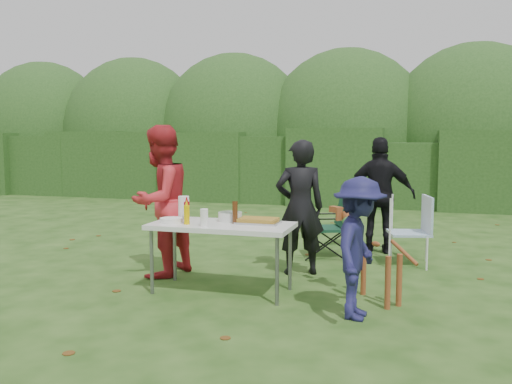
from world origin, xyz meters
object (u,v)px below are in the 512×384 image
(folding_table, at_px, (222,229))
(lawn_chair, at_px, (409,230))
(mustard_bottle, at_px, (187,215))
(dog, at_px, (376,258))
(beer_bottle, at_px, (235,213))
(paper_towel_roll, at_px, (184,208))
(ketchup_bottle, at_px, (187,212))
(person_black_puffy, at_px, (380,195))
(person_red_jacket, at_px, (160,201))
(person_cook, at_px, (300,207))
(child, at_px, (359,248))
(camping_chair, at_px, (328,224))

(folding_table, height_order, lawn_chair, lawn_chair)
(lawn_chair, relative_size, mustard_bottle, 4.53)
(dog, relative_size, beer_bottle, 3.93)
(dog, xyz_separation_m, beer_bottle, (-1.45, -0.10, 0.41))
(paper_towel_roll, bearing_deg, ketchup_bottle, -56.19)
(person_black_puffy, height_order, ketchup_bottle, person_black_puffy)
(person_red_jacket, relative_size, paper_towel_roll, 6.88)
(person_red_jacket, distance_m, mustard_bottle, 0.85)
(ketchup_bottle, bearing_deg, person_cook, 44.92)
(child, relative_size, mustard_bottle, 6.50)
(lawn_chair, bearing_deg, mustard_bottle, 28.01)
(lawn_chair, bearing_deg, person_black_puffy, -70.70)
(mustard_bottle, relative_size, paper_towel_roll, 0.77)
(person_red_jacket, distance_m, paper_towel_roll, 0.54)
(person_black_puffy, xyz_separation_m, mustard_bottle, (-1.81, -2.63, 0.02))
(folding_table, xyz_separation_m, beer_bottle, (0.14, 0.02, 0.17))
(person_cook, xyz_separation_m, paper_towel_roll, (-1.13, -0.86, 0.06))
(dog, height_order, mustard_bottle, mustard_bottle)
(person_cook, xyz_separation_m, person_red_jacket, (-1.57, -0.55, 0.09))
(dog, height_order, ketchup_bottle, ketchup_bottle)
(paper_towel_roll, bearing_deg, child, -15.66)
(person_red_jacket, bearing_deg, beer_bottle, 80.23)
(child, xyz_separation_m, dog, (0.11, 0.54, -0.20))
(lawn_chair, bearing_deg, folding_table, 30.41)
(lawn_chair, relative_size, ketchup_bottle, 4.12)
(person_black_puffy, xyz_separation_m, paper_towel_roll, (-1.97, -2.34, 0.05))
(child, distance_m, ketchup_bottle, 1.92)
(folding_table, xyz_separation_m, ketchup_bottle, (-0.39, -0.02, 0.16))
(folding_table, xyz_separation_m, person_red_jacket, (-0.94, 0.45, 0.21))
(person_red_jacket, xyz_separation_m, mustard_bottle, (0.61, -0.60, -0.05))
(camping_chair, bearing_deg, dog, 90.33)
(person_red_jacket, relative_size, ketchup_bottle, 8.13)
(folding_table, bearing_deg, dog, 4.41)
(beer_bottle, distance_m, paper_towel_roll, 0.65)
(folding_table, distance_m, person_black_puffy, 2.88)
(folding_table, xyz_separation_m, lawn_chair, (1.89, 1.85, -0.23))
(mustard_bottle, bearing_deg, lawn_chair, 42.03)
(dog, distance_m, paper_towel_roll, 2.13)
(person_cook, distance_m, beer_bottle, 1.09)
(person_black_puffy, bearing_deg, beer_bottle, 57.20)
(person_cook, bearing_deg, beer_bottle, 41.03)
(person_red_jacket, xyz_separation_m, person_black_puffy, (2.41, 2.03, -0.07))
(person_red_jacket, height_order, ketchup_bottle, person_red_jacket)
(person_cook, relative_size, person_black_puffy, 0.98)
(dog, xyz_separation_m, mustard_bottle, (-1.93, -0.27, 0.39))
(lawn_chair, distance_m, mustard_bottle, 3.01)
(child, bearing_deg, ketchup_bottle, 82.94)
(beer_bottle, bearing_deg, paper_towel_roll, 169.92)
(person_red_jacket, xyz_separation_m, ketchup_bottle, (0.55, -0.47, -0.04))
(folding_table, bearing_deg, person_red_jacket, 154.51)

